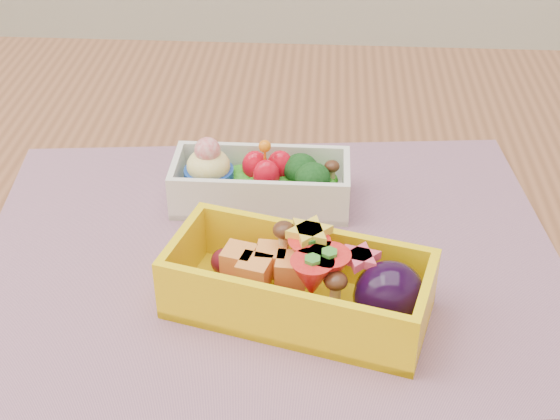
# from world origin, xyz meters

# --- Properties ---
(table) EXTENTS (1.20, 0.80, 0.75)m
(table) POSITION_xyz_m (0.00, 0.00, 0.65)
(table) COLOR brown
(table) RESTS_ON ground
(placemat) EXTENTS (0.47, 0.38, 0.00)m
(placemat) POSITION_xyz_m (0.03, -0.02, 0.75)
(placemat) COLOR #A5727F
(placemat) RESTS_ON table
(bento_white) EXTENTS (0.15, 0.06, 0.06)m
(bento_white) POSITION_xyz_m (0.02, 0.05, 0.77)
(bento_white) COLOR silver
(bento_white) RESTS_ON placemat
(bento_yellow) EXTENTS (0.19, 0.12, 0.06)m
(bento_yellow) POSITION_xyz_m (0.06, -0.09, 0.78)
(bento_yellow) COLOR yellow
(bento_yellow) RESTS_ON placemat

